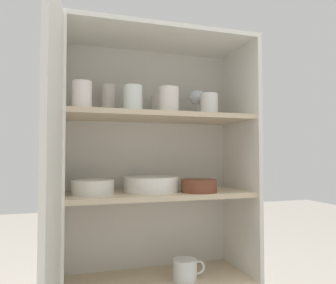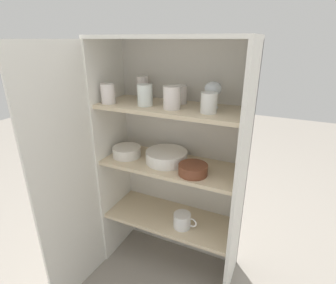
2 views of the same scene
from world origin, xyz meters
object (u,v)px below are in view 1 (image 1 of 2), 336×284
Objects in this scene: mixing_bowl_large at (93,186)px; serving_bowl_small at (199,185)px; coffee_mug_primary at (185,270)px; plate_stack_white at (151,184)px.

mixing_bowl_large is 1.10× the size of serving_bowl_small.
mixing_bowl_large is 1.20× the size of coffee_mug_primary.
mixing_bowl_large is at bearing 173.89° from serving_bowl_small.
serving_bowl_small is (0.42, -0.05, -0.00)m from mixing_bowl_large.
plate_stack_white reaches higher than coffee_mug_primary.
plate_stack_white is 0.37m from coffee_mug_primary.
plate_stack_white is 1.42× the size of mixing_bowl_large.
coffee_mug_primary is at bearing -25.99° from plate_stack_white.
plate_stack_white is 0.20m from serving_bowl_small.
plate_stack_white reaches higher than mixing_bowl_large.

